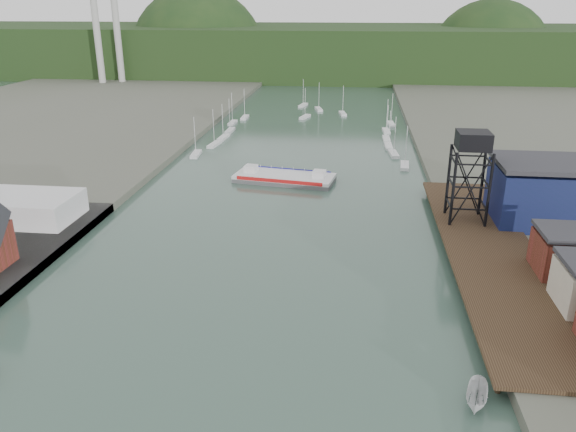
# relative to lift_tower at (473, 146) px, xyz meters

# --- Properties ---
(east_pier) EXTENTS (14.00, 70.00, 2.45)m
(east_pier) POSITION_rel_lift_tower_xyz_m (2.00, -13.00, -13.75)
(east_pier) COLOR black
(east_pier) RESTS_ON ground
(white_shed) EXTENTS (18.00, 12.00, 4.50)m
(white_shed) POSITION_rel_lift_tower_xyz_m (-79.00, -8.00, -11.80)
(white_shed) COLOR silver
(white_shed) RESTS_ON west_quay
(lift_tower) EXTENTS (6.50, 6.50, 16.00)m
(lift_tower) POSITION_rel_lift_tower_xyz_m (0.00, 0.00, 0.00)
(lift_tower) COLOR black
(lift_tower) RESTS_ON east_pier
(blue_shed) EXTENTS (20.50, 14.50, 11.30)m
(blue_shed) POSITION_rel_lift_tower_xyz_m (15.00, 2.00, -8.59)
(blue_shed) COLOR #0C1A36
(blue_shed) RESTS_ON east_land
(marina_sailboats) EXTENTS (57.71, 92.65, 0.90)m
(marina_sailboats) POSITION_rel_lift_tower_xyz_m (-34.92, 80.46, -15.30)
(marina_sailboats) COLOR silver
(marina_sailboats) RESTS_ON ground
(smokestacks) EXTENTS (11.20, 8.20, 60.00)m
(smokestacks) POSITION_rel_lift_tower_xyz_m (-141.00, 174.50, 14.35)
(smokestacks) COLOR #AFAEA9
(smokestacks) RESTS_ON ground
(distant_hills) EXTENTS (500.00, 120.00, 80.00)m
(distant_hills) POSITION_rel_lift_tower_xyz_m (-38.98, 243.35, -5.27)
(distant_hills) COLOR #193216
(distant_hills) RESTS_ON ground
(chain_ferry) EXTENTS (23.75, 12.46, 3.26)m
(chain_ferry) POSITION_rel_lift_tower_xyz_m (-35.88, 25.60, -14.71)
(chain_ferry) COLOR #515254
(chain_ferry) RESTS_ON ground
(motorboat) EXTENTS (3.52, 5.94, 2.15)m
(motorboat) POSITION_rel_lift_tower_xyz_m (-6.68, -48.48, -14.57)
(motorboat) COLOR silver
(motorboat) RESTS_ON ground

